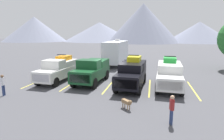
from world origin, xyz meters
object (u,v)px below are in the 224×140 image
object	(u,v)px
pickup_truck_c	(132,73)
dog	(127,102)
pickup_truck_b	(92,70)
camper_trailer_a	(116,52)
person_a	(3,84)
person_b	(172,108)
pickup_truck_a	(58,69)
pickup_truck_d	(169,74)

from	to	relation	value
pickup_truck_c	dog	distance (m)	5.13
pickup_truck_b	camper_trailer_a	world-z (taller)	camper_trailer_a
person_a	person_b	bearing A→B (deg)	-10.33
pickup_truck_a	pickup_truck_b	xyz separation A→B (m)	(3.40, 0.06, 0.02)
person_a	pickup_truck_d	bearing A→B (deg)	21.86
person_a	pickup_truck_b	bearing A→B (deg)	43.72
camper_trailer_a	dog	xyz separation A→B (m)	(3.78, -16.06, -1.51)
pickup_truck_d	person_a	size ratio (longest dim) A/B	3.51
person_a	dog	distance (m)	9.47
pickup_truck_d	person_a	xyz separation A→B (m)	(-12.34, -4.95, -0.26)
pickup_truck_d	person_a	distance (m)	13.29
person_b	dog	bearing A→B (deg)	148.64
camper_trailer_a	dog	world-z (taller)	camper_trailer_a
person_a	person_b	world-z (taller)	person_a
pickup_truck_a	pickup_truck_c	bearing A→B (deg)	-4.71
pickup_truck_c	dog	size ratio (longest dim) A/B	7.53
camper_trailer_a	person_a	distance (m)	16.44
person_a	person_b	distance (m)	12.12
pickup_truck_d	pickup_truck_c	bearing A→B (deg)	-170.29
camper_trailer_a	pickup_truck_b	bearing A→B (deg)	-91.98
person_b	dog	world-z (taller)	person_b
pickup_truck_a	pickup_truck_d	xyz separation A→B (m)	(10.43, -0.06, 0.03)
pickup_truck_a	camper_trailer_a	distance (m)	11.08
pickup_truck_a	person_a	bearing A→B (deg)	-110.82
pickup_truck_a	dog	distance (m)	9.45
pickup_truck_b	pickup_truck_d	world-z (taller)	pickup_truck_d
pickup_truck_a	pickup_truck_d	size ratio (longest dim) A/B	0.94
person_a	camper_trailer_a	bearing A→B (deg)	69.84
pickup_truck_b	person_a	world-z (taller)	pickup_truck_b
pickup_truck_d	person_b	distance (m)	7.14
camper_trailer_a	person_b	size ratio (longest dim) A/B	5.37
pickup_truck_d	camper_trailer_a	size ratio (longest dim) A/B	0.68
pickup_truck_c	dog	xyz separation A→B (m)	(0.27, -5.06, -0.79)
pickup_truck_b	pickup_truck_d	size ratio (longest dim) A/B	0.94
pickup_truck_a	person_b	distance (m)	12.33
pickup_truck_b	pickup_truck_c	xyz separation A→B (m)	(3.87, -0.66, 0.05)
pickup_truck_d	dog	xyz separation A→B (m)	(-2.90, -5.61, -0.74)
pickup_truck_b	pickup_truck_c	world-z (taller)	pickup_truck_c
pickup_truck_a	person_b	bearing A→B (deg)	-35.61
camper_trailer_a	pickup_truck_d	bearing A→B (deg)	-57.42
dog	pickup_truck_b	bearing A→B (deg)	125.86
pickup_truck_b	dog	size ratio (longest dim) A/B	7.23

